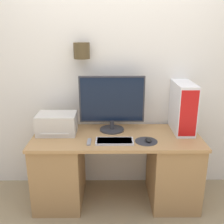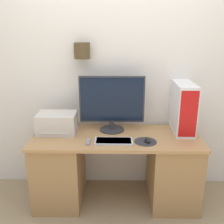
# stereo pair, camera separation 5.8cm
# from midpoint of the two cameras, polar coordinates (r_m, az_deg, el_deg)

# --- Properties ---
(ground_plane) EXTENTS (12.00, 12.00, 0.00)m
(ground_plane) POSITION_cam_midpoint_polar(r_m,az_deg,el_deg) (2.66, 1.59, -22.40)
(ground_plane) COLOR #9E8966
(wall_back) EXTENTS (6.40, 0.21, 2.70)m
(wall_back) POSITION_cam_midpoint_polar(r_m,az_deg,el_deg) (2.75, 1.66, 10.15)
(wall_back) COLOR white
(wall_back) RESTS_ON ground_plane
(desk) EXTENTS (1.63, 0.64, 0.72)m
(desk) POSITION_cam_midpoint_polar(r_m,az_deg,el_deg) (2.71, 1.59, -11.96)
(desk) COLOR tan
(desk) RESTS_ON ground_plane
(monitor) EXTENTS (0.65, 0.25, 0.56)m
(monitor) POSITION_cam_midpoint_polar(r_m,az_deg,el_deg) (2.60, 0.70, 2.19)
(monitor) COLOR #333338
(monitor) RESTS_ON desk
(keyboard) EXTENTS (0.35, 0.17, 0.02)m
(keyboard) POSITION_cam_midpoint_polar(r_m,az_deg,el_deg) (2.42, 1.16, -6.35)
(keyboard) COLOR silver
(keyboard) RESTS_ON desk
(mousepad) EXTENTS (0.21, 0.21, 0.00)m
(mousepad) POSITION_cam_midpoint_polar(r_m,az_deg,el_deg) (2.45, 8.09, -6.41)
(mousepad) COLOR #2D2D33
(mousepad) RESTS_ON desk
(mouse) EXTENTS (0.06, 0.10, 0.03)m
(mouse) POSITION_cam_midpoint_polar(r_m,az_deg,el_deg) (2.44, 8.55, -6.09)
(mouse) COLOR black
(mouse) RESTS_ON mousepad
(computer_tower) EXTENTS (0.18, 0.46, 0.49)m
(computer_tower) POSITION_cam_midpoint_polar(r_m,az_deg,el_deg) (2.71, 15.82, 0.97)
(computer_tower) COLOR white
(computer_tower) RESTS_ON desk
(printer) EXTENTS (0.38, 0.27, 0.20)m
(printer) POSITION_cam_midpoint_polar(r_m,az_deg,el_deg) (2.65, -11.17, -2.41)
(printer) COLOR beige
(printer) RESTS_ON desk
(remote_control) EXTENTS (0.03, 0.13, 0.02)m
(remote_control) POSITION_cam_midpoint_polar(r_m,az_deg,el_deg) (2.42, -4.41, -6.47)
(remote_control) COLOR gray
(remote_control) RESTS_ON desk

